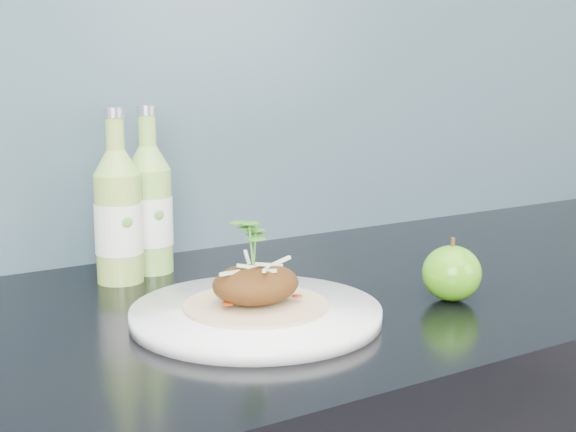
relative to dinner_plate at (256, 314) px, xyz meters
name	(u,v)px	position (x,y,z in m)	size (l,w,h in m)	color
subway_backsplash	(143,13)	(0.03, 0.36, 0.34)	(4.00, 0.02, 0.70)	#709CB0
dinner_plate	(256,314)	(0.00, 0.00, 0.00)	(0.28, 0.28, 0.02)	white
pork_taco	(256,282)	(0.00, 0.00, 0.04)	(0.16, 0.16, 0.10)	tan
green_apple	(452,273)	(0.24, -0.06, 0.03)	(0.07, 0.07, 0.08)	#3C910F
cider_bottle_left	(118,217)	(-0.07, 0.24, 0.08)	(0.08, 0.08, 0.23)	#93BC4E
cider_bottle_right	(150,210)	(-0.01, 0.26, 0.08)	(0.07, 0.07, 0.23)	#8BBF4F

